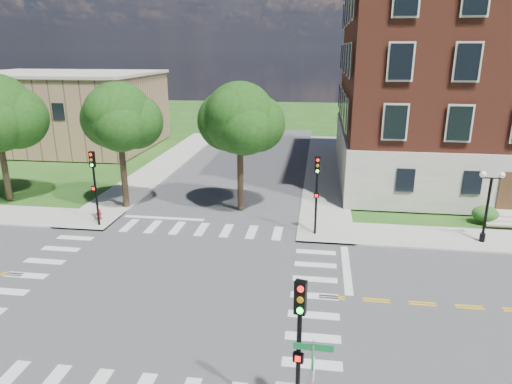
# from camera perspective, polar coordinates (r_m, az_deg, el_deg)

# --- Properties ---
(ground) EXTENTS (160.00, 160.00, 0.00)m
(ground) POSITION_cam_1_polar(r_m,az_deg,el_deg) (22.86, -11.42, -11.38)
(ground) COLOR #1B4B15
(ground) RESTS_ON ground
(road_ew) EXTENTS (90.00, 12.00, 0.01)m
(road_ew) POSITION_cam_1_polar(r_m,az_deg,el_deg) (22.86, -11.42, -11.37)
(road_ew) COLOR #3D3D3F
(road_ew) RESTS_ON ground
(road_ns) EXTENTS (12.00, 90.00, 0.01)m
(road_ns) POSITION_cam_1_polar(r_m,az_deg,el_deg) (22.86, -11.42, -11.37)
(road_ns) COLOR #3D3D3F
(road_ns) RESTS_ON ground
(sidewalk_ne) EXTENTS (34.00, 34.00, 0.12)m
(sidewalk_ne) POSITION_cam_1_polar(r_m,az_deg,el_deg) (36.78, 20.59, -0.82)
(sidewalk_ne) COLOR #9E9B93
(sidewalk_ne) RESTS_ON ground
(sidewalk_nw) EXTENTS (34.00, 34.00, 0.12)m
(sidewalk_nw) POSITION_cam_1_polar(r_m,az_deg,el_deg) (42.32, -24.46, 1.03)
(sidewalk_nw) COLOR #9E9B93
(sidewalk_nw) RESTS_ON ground
(crosswalk_east) EXTENTS (2.20, 10.20, 0.02)m
(crosswalk_east) POSITION_cam_1_polar(r_m,az_deg,el_deg) (21.72, 7.31, -12.80)
(crosswalk_east) COLOR silver
(crosswalk_east) RESTS_ON ground
(stop_bar_east) EXTENTS (0.40, 5.50, 0.00)m
(stop_bar_east) POSITION_cam_1_polar(r_m,az_deg,el_deg) (24.42, 11.24, -9.40)
(stop_bar_east) COLOR silver
(stop_bar_east) RESTS_ON ground
(secondary_building) EXTENTS (20.40, 15.40, 8.30)m
(secondary_building) POSITION_cam_1_polar(r_m,az_deg,el_deg) (57.21, -22.99, 9.46)
(secondary_building) COLOR #9A7055
(secondary_building) RESTS_ON ground
(tree_c) EXTENTS (4.64, 4.64, 8.75)m
(tree_c) POSITION_cam_1_polar(r_m,az_deg,el_deg) (32.50, -16.79, 9.00)
(tree_c) COLOR #2E2117
(tree_c) RESTS_ON ground
(tree_d) EXTENTS (4.83, 4.83, 8.81)m
(tree_d) POSITION_cam_1_polar(r_m,az_deg,el_deg) (30.67, -2.04, 9.17)
(tree_d) COLOR #2E2117
(tree_d) RESTS_ON ground
(traffic_signal_se) EXTENTS (0.37, 0.43, 4.80)m
(traffic_signal_se) POSITION_cam_1_polar(r_m,az_deg,el_deg) (13.47, 5.41, -17.55)
(traffic_signal_se) COLOR black
(traffic_signal_se) RESTS_ON ground
(traffic_signal_ne) EXTENTS (0.34, 0.38, 4.80)m
(traffic_signal_ne) POSITION_cam_1_polar(r_m,az_deg,el_deg) (27.16, 7.61, 0.81)
(traffic_signal_ne) COLOR black
(traffic_signal_ne) RESTS_ON ground
(traffic_signal_nw) EXTENTS (0.35, 0.40, 4.80)m
(traffic_signal_nw) POSITION_cam_1_polar(r_m,az_deg,el_deg) (30.04, -19.57, 1.56)
(traffic_signal_nw) COLOR black
(traffic_signal_nw) RESTS_ON ground
(twin_lamp_west) EXTENTS (1.36, 0.36, 4.23)m
(twin_lamp_west) POSITION_cam_1_polar(r_m,az_deg,el_deg) (29.19, 27.00, -1.18)
(twin_lamp_west) COLOR black
(twin_lamp_west) RESTS_ON ground
(street_sign_pole) EXTENTS (1.10, 1.10, 3.10)m
(street_sign_pole) POSITION_cam_1_polar(r_m,az_deg,el_deg) (13.72, 7.06, -21.44)
(street_sign_pole) COLOR gray
(street_sign_pole) RESTS_ON ground
(fire_hydrant) EXTENTS (0.35, 0.35, 0.75)m
(fire_hydrant) POSITION_cam_1_polar(r_m,az_deg,el_deg) (31.86, -19.03, -2.65)
(fire_hydrant) COLOR #B10D0F
(fire_hydrant) RESTS_ON ground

